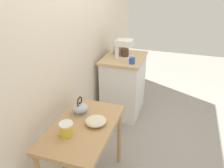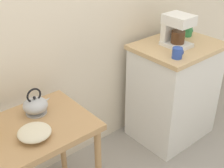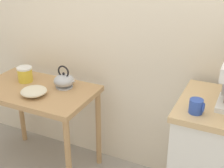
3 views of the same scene
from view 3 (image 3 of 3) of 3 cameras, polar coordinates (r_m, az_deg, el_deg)
back_wall at (r=2.27m, az=7.98°, el=14.77°), size 4.40×0.10×2.80m
wooden_table at (r=2.54m, az=-13.24°, el=-2.80°), size 0.90×0.54×0.74m
bowl_stoneware at (r=2.38m, az=-13.94°, el=-1.29°), size 0.19×0.19×0.06m
teakettle at (r=2.45m, az=-8.63°, el=0.62°), size 0.19×0.16×0.18m
canister_enamel at (r=2.62m, az=-15.43°, el=1.71°), size 0.12×0.12×0.12m
mug_blue at (r=1.80m, az=15.00°, el=-3.91°), size 0.08×0.08×0.08m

